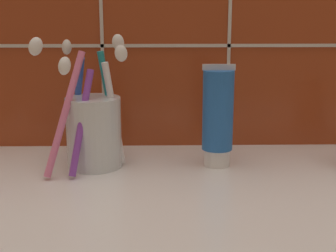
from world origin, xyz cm
name	(u,v)px	position (x,y,z in cm)	size (l,w,h in cm)	color
sink_counter	(231,192)	(0.00, 0.00, 1.00)	(76.25, 36.40, 2.00)	white
tile_wall_backsplash	(217,8)	(0.01, 18.45, 23.17)	(86.25, 1.72, 46.32)	#933819
toothbrush_cup	(93,127)	(-17.56, 7.49, 7.47)	(11.84, 14.31, 17.88)	silver
toothpaste_tube	(218,117)	(-0.85, 7.52, 8.85)	(4.35, 4.14, 13.85)	white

